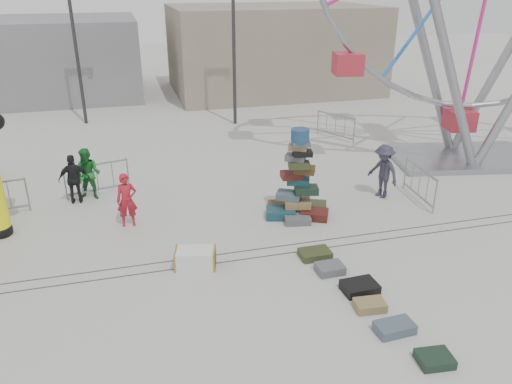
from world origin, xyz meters
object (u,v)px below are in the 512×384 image
object	(u,v)px
lamp_post_right	(236,27)
pedestrian_black	(74,179)
steamer_trunk	(195,258)
barricade_wheel_front	(419,184)
pedestrian_red	(127,200)
pedestrian_green	(88,174)
lamp_post_left	(75,27)
suitcase_tower	(298,192)
barricade_dummy_c	(97,179)
barricade_wheel_back	(335,126)
pedestrian_grey	(383,171)

from	to	relation	value
lamp_post_right	pedestrian_black	size ratio (longest dim) A/B	5.04
steamer_trunk	barricade_wheel_front	size ratio (longest dim) A/B	0.49
barricade_wheel_front	pedestrian_red	size ratio (longest dim) A/B	1.27
pedestrian_green	lamp_post_right	bearing A→B (deg)	66.92
lamp_post_left	suitcase_tower	distance (m)	14.38
barricade_dummy_c	lamp_post_left	bearing A→B (deg)	81.33
barricade_wheel_front	pedestrian_green	bearing A→B (deg)	79.38
pedestrian_red	pedestrian_green	bearing A→B (deg)	116.27
barricade_dummy_c	suitcase_tower	bearing A→B (deg)	-41.30
lamp_post_right	steamer_trunk	size ratio (longest dim) A/B	8.11
lamp_post_right	barricade_wheel_back	size ratio (longest dim) A/B	4.00
barricade_wheel_back	steamer_trunk	bearing A→B (deg)	-68.49
lamp_post_left	pedestrian_green	bearing A→B (deg)	-87.38
suitcase_tower	pedestrian_green	size ratio (longest dim) A/B	1.60
lamp_post_left	pedestrian_green	world-z (taller)	lamp_post_left
lamp_post_right	pedestrian_grey	size ratio (longest dim) A/B	4.56
lamp_post_left	steamer_trunk	world-z (taller)	lamp_post_left
barricade_dummy_c	pedestrian_grey	size ratio (longest dim) A/B	1.14
steamer_trunk	pedestrian_red	bearing A→B (deg)	133.14
barricade_wheel_front	pedestrian_black	world-z (taller)	pedestrian_black
barricade_wheel_front	lamp_post_left	bearing A→B (deg)	45.76
lamp_post_right	lamp_post_left	bearing A→B (deg)	164.05
steamer_trunk	barricade_dummy_c	distance (m)	5.75
barricade_wheel_front	pedestrian_red	bearing A→B (deg)	91.31
pedestrian_black	suitcase_tower	bearing A→B (deg)	157.36
pedestrian_green	barricade_dummy_c	bearing A→B (deg)	65.83
barricade_dummy_c	pedestrian_grey	distance (m)	9.22
barricade_wheel_back	pedestrian_green	size ratio (longest dim) A/B	1.19
barricade_wheel_front	pedestrian_grey	xyz separation A→B (m)	(-1.01, 0.55, 0.33)
lamp_post_left	pedestrian_black	xyz separation A→B (m)	(0.01, -9.64, -3.69)
lamp_post_left	suitcase_tower	world-z (taller)	lamp_post_left
pedestrian_black	pedestrian_grey	distance (m)	9.74
barricade_wheel_back	pedestrian_red	world-z (taller)	pedestrian_red
lamp_post_right	pedestrian_grey	bearing A→B (deg)	-75.50
steamer_trunk	barricade_dummy_c	xyz separation A→B (m)	(-2.38, 5.23, 0.32)
barricade_wheel_front	pedestrian_green	xyz separation A→B (m)	(-10.10, 2.86, 0.29)
lamp_post_left	pedestrian_green	distance (m)	10.13
pedestrian_green	lamp_post_left	bearing A→B (deg)	110.99
lamp_post_right	barricade_wheel_front	distance (m)	11.57
lamp_post_left	barricade_wheel_back	distance (m)	12.58
lamp_post_left	lamp_post_right	bearing A→B (deg)	-15.95
barricade_dummy_c	pedestrian_grey	bearing A→B (deg)	-29.02
suitcase_tower	barricade_wheel_front	size ratio (longest dim) A/B	1.34
pedestrian_black	steamer_trunk	bearing A→B (deg)	122.36
pedestrian_black	pedestrian_grey	bearing A→B (deg)	167.39
barricade_wheel_front	suitcase_tower	bearing A→B (deg)	95.26
barricade_wheel_back	pedestrian_green	bearing A→B (deg)	-97.02
pedestrian_grey	lamp_post_left	bearing A→B (deg)	-161.76
barricade_wheel_front	barricade_wheel_back	bearing A→B (deg)	4.52
barricade_wheel_back	barricade_wheel_front	bearing A→B (deg)	-28.79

